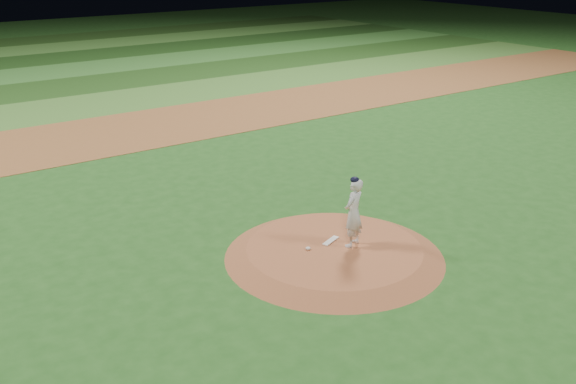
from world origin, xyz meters
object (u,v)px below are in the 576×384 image
(pitching_rubber, at_px, (331,241))
(pitchers_mound, at_px, (334,252))
(rosin_bag, at_px, (308,248))
(pitcher_on_mound, at_px, (353,212))

(pitching_rubber, bearing_deg, pitchers_mound, -135.94)
(rosin_bag, xyz_separation_m, pitcher_on_mound, (1.06, -0.44, 0.86))
(rosin_bag, bearing_deg, pitching_rubber, 3.38)
(pitchers_mound, relative_size, pitcher_on_mound, 3.01)
(pitchers_mound, height_order, rosin_bag, rosin_bag)
(pitchers_mound, height_order, pitcher_on_mound, pitcher_on_mound)
(pitching_rubber, height_order, pitcher_on_mound, pitcher_on_mound)
(pitchers_mound, distance_m, rosin_bag, 0.69)
(rosin_bag, relative_size, pitcher_on_mound, 0.07)
(pitchers_mound, relative_size, rosin_bag, 42.88)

